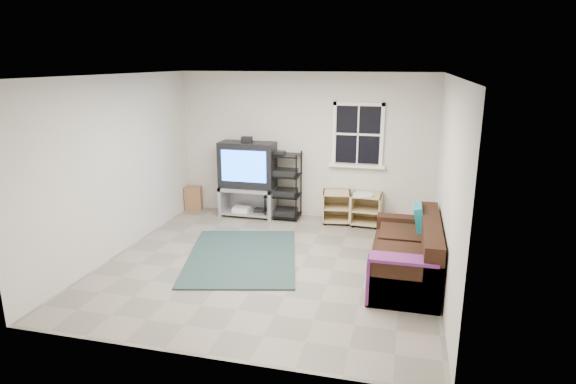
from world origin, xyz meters
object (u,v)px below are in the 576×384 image
(av_rack, at_px, (283,190))
(sofa, at_px, (408,256))
(side_table_left, at_px, (336,205))
(side_table_right, at_px, (366,207))
(tv_unit, at_px, (248,173))

(av_rack, distance_m, sofa, 3.03)
(side_table_left, xyz_separation_m, side_table_right, (0.53, -0.03, 0.03))
(side_table_left, xyz_separation_m, sofa, (1.25, -2.07, 0.01))
(tv_unit, bearing_deg, av_rack, 2.70)
(tv_unit, height_order, sofa, tv_unit)
(av_rack, xyz_separation_m, sofa, (2.22, -2.05, -0.22))
(tv_unit, bearing_deg, side_table_left, 1.93)
(side_table_right, distance_m, sofa, 2.17)
(sofa, bearing_deg, side_table_left, 121.13)
(av_rack, height_order, sofa, av_rack)
(av_rack, height_order, side_table_left, av_rack)
(av_rack, distance_m, side_table_left, 1.00)
(side_table_left, bearing_deg, av_rack, -178.59)
(side_table_left, bearing_deg, sofa, -58.87)
(tv_unit, xyz_separation_m, side_table_right, (2.16, 0.03, -0.49))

